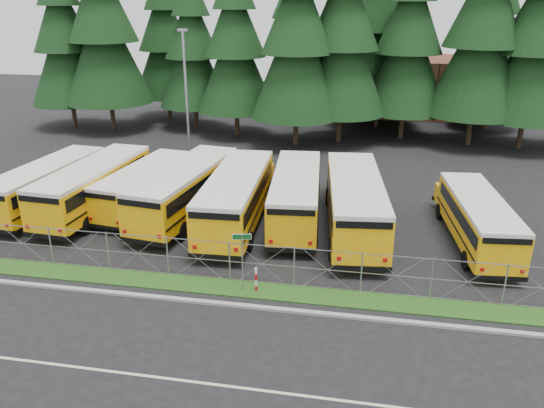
{
  "coord_description": "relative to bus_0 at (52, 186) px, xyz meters",
  "views": [
    {
      "loc": [
        4.8,
        -22.0,
        12.4
      ],
      "look_at": [
        0.08,
        4.0,
        1.98
      ],
      "focal_mm": 35.0,
      "sensor_mm": 36.0,
      "label": 1
    }
  ],
  "objects": [
    {
      "name": "conifer_8",
      "position": [
        32.12,
        19.85,
        7.32
      ],
      "size": [
        7.91,
        7.91,
        17.5
      ],
      "primitive_type": null,
      "color": "black",
      "rests_on": "ground"
    },
    {
      "name": "conifer_3",
      "position": [
        6.86,
        20.17,
        6.58
      ],
      "size": [
        7.24,
        7.24,
        16.01
      ],
      "primitive_type": null,
      "color": "black",
      "rests_on": "ground"
    },
    {
      "name": "conifer_12",
      "position": [
        19.9,
        26.08,
        8.78
      ],
      "size": [
        9.23,
        9.23,
        20.42
      ],
      "primitive_type": null,
      "color": "black",
      "rests_on": "ground"
    },
    {
      "name": "bus_0",
      "position": [
        0.0,
        0.0,
        0.0
      ],
      "size": [
        3.66,
        11.1,
        2.86
      ],
      "primitive_type": null,
      "rotation": [
        0.0,
        0.0,
        -0.1
      ],
      "color": "#FF9C08",
      "rests_on": "ground"
    },
    {
      "name": "light_standard",
      "position": [
        5.28,
        10.85,
        4.07
      ],
      "size": [
        0.7,
        0.35,
        10.14
      ],
      "color": "#93969B",
      "rests_on": "ground"
    },
    {
      "name": "conifer_1",
      "position": [
        -5.76,
        20.17,
        7.82
      ],
      "size": [
        8.37,
        8.37,
        18.5
      ],
      "primitive_type": null,
      "color": "black",
      "rests_on": "ground"
    },
    {
      "name": "bus_6",
      "position": [
        18.59,
        -0.28,
        0.18
      ],
      "size": [
        4.15,
        12.49,
        3.21
      ],
      "primitive_type": null,
      "rotation": [
        0.0,
        0.0,
        0.1
      ],
      "color": "#FF9C08",
      "rests_on": "ground"
    },
    {
      "name": "conifer_4",
      "position": [
        12.85,
        17.52,
        7.28
      ],
      "size": [
        7.88,
        7.88,
        17.42
      ],
      "primitive_type": null,
      "color": "black",
      "rests_on": "ground"
    },
    {
      "name": "conifer_6",
      "position": [
        22.15,
        21.6,
        7.05
      ],
      "size": [
        7.67,
        7.67,
        16.95
      ],
      "primitive_type": null,
      "color": "black",
      "rests_on": "ground"
    },
    {
      "name": "bus_3",
      "position": [
        8.77,
        0.37,
        0.11
      ],
      "size": [
        4.33,
        12.01,
        3.08
      ],
      "primitive_type": null,
      "rotation": [
        0.0,
        0.0,
        -0.14
      ],
      "color": "#FF9C08",
      "rests_on": "ground"
    },
    {
      "name": "conifer_0",
      "position": [
        -10.12,
        20.55,
        6.75
      ],
      "size": [
        7.4,
        7.4,
        16.36
      ],
      "primitive_type": null,
      "color": "black",
      "rests_on": "ground"
    },
    {
      "name": "conifer_2",
      "position": [
        2.07,
        22.42,
        6.11
      ],
      "size": [
        6.82,
        6.82,
        15.08
      ],
      "primitive_type": null,
      "color": "black",
      "rests_on": "ground"
    },
    {
      "name": "conifer_13",
      "position": [
        30.56,
        27.22,
        6.21
      ],
      "size": [
        6.91,
        6.91,
        15.28
      ],
      "primitive_type": null,
      "color": "black",
      "rests_on": "ground"
    },
    {
      "name": "conifer_5",
      "position": [
        16.5,
        19.41,
        7.5
      ],
      "size": [
        8.07,
        8.07,
        17.86
      ],
      "primitive_type": null,
      "color": "black",
      "rests_on": "ground"
    },
    {
      "name": "ground",
      "position": [
        14.18,
        -6.01,
        -1.43
      ],
      "size": [
        120.0,
        120.0,
        0.0
      ],
      "primitive_type": "plane",
      "color": "black",
      "rests_on": "ground"
    },
    {
      "name": "conifer_7",
      "position": [
        27.97,
        20.36,
        7.84
      ],
      "size": [
        8.38,
        8.38,
        18.53
      ],
      "primitive_type": null,
      "color": "black",
      "rests_on": "ground"
    },
    {
      "name": "bus_4",
      "position": [
        11.99,
        -0.45,
        0.14
      ],
      "size": [
        3.26,
        12.05,
        3.13
      ],
      "primitive_type": null,
      "rotation": [
        0.0,
        0.0,
        0.04
      ],
      "color": "#FF9C08",
      "rests_on": "ground"
    },
    {
      "name": "bus_5",
      "position": [
        15.21,
        0.69,
        0.06
      ],
      "size": [
        3.63,
        11.57,
        2.98
      ],
      "primitive_type": null,
      "rotation": [
        0.0,
        0.0,
        0.08
      ],
      "color": "#FF9C08",
      "rests_on": "ground"
    },
    {
      "name": "brick_building",
      "position": [
        20.18,
        33.99,
        1.57
      ],
      "size": [
        22.0,
        10.0,
        6.0
      ],
      "primitive_type": "cube",
      "color": "brown",
      "rests_on": "ground"
    },
    {
      "name": "chainlink_fence",
      "position": [
        14.18,
        -7.01,
        -0.43
      ],
      "size": [
        44.0,
        0.1,
        2.0
      ],
      "primitive_type": null,
      "color": "#93969B",
      "rests_on": "ground"
    },
    {
      "name": "conifer_10",
      "position": [
        -2.29,
        26.6,
        6.41
      ],
      "size": [
        7.08,
        7.08,
        15.67
      ],
      "primitive_type": null,
      "color": "black",
      "rests_on": "ground"
    },
    {
      "name": "striped_bollard",
      "position": [
        14.58,
        -7.76,
        -0.83
      ],
      "size": [
        0.11,
        0.11,
        1.2
      ],
      "primitive_type": "cylinder",
      "color": "#B20C0C",
      "rests_on": "ground"
    },
    {
      "name": "curb",
      "position": [
        14.18,
        -9.11,
        -1.37
      ],
      "size": [
        50.0,
        0.25,
        0.12
      ],
      "primitive_type": "cube",
      "color": "gray",
      "rests_on": "ground"
    },
    {
      "name": "road_lane_line",
      "position": [
        14.18,
        -14.01,
        -1.42
      ],
      "size": [
        50.0,
        0.12,
        0.01
      ],
      "primitive_type": "cube",
      "color": "beige",
      "rests_on": "ground"
    },
    {
      "name": "bus_1",
      "position": [
        3.06,
        0.05,
        0.08
      ],
      "size": [
        3.56,
        11.66,
        3.01
      ],
      "primitive_type": null,
      "rotation": [
        0.0,
        0.0,
        -0.07
      ],
      "color": "#FF9C08",
      "rests_on": "ground"
    },
    {
      "name": "street_sign",
      "position": [
        13.98,
        -7.78,
        0.61
      ],
      "size": [
        0.82,
        0.54,
        2.81
      ],
      "color": "#93969B",
      "rests_on": "ground"
    },
    {
      "name": "grass_verge",
      "position": [
        14.18,
        -7.71,
        -1.4
      ],
      "size": [
        50.0,
        1.4,
        0.06
      ],
      "primitive_type": "cube",
      "color": "#1E4212",
      "rests_on": "ground"
    },
    {
      "name": "bus_east",
      "position": [
        24.97,
        -0.8,
        -0.08
      ],
      "size": [
        3.34,
        10.44,
        2.69
      ],
      "primitive_type": null,
      "rotation": [
        0.0,
        0.0,
        0.09
      ],
      "color": "#FF9C08",
      "rests_on": "ground"
    },
    {
      "name": "conifer_11",
      "position": [
        10.32,
        29.38,
        5.81
      ],
      "size": [
        6.54,
        6.54,
        14.47
      ],
      "primitive_type": null,
      "color": "black",
      "rests_on": "ground"
    },
    {
      "name": "bus_2",
      "position": [
        5.77,
        1.17,
        -0.11
      ],
      "size": [
        3.66,
        10.3,
        2.64
      ],
      "primitive_type": null,
      "rotation": [
        0.0,
        0.0,
        -0.13
      ],
      "color": "#FF9C08",
      "rests_on": "ground"
    }
  ]
}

